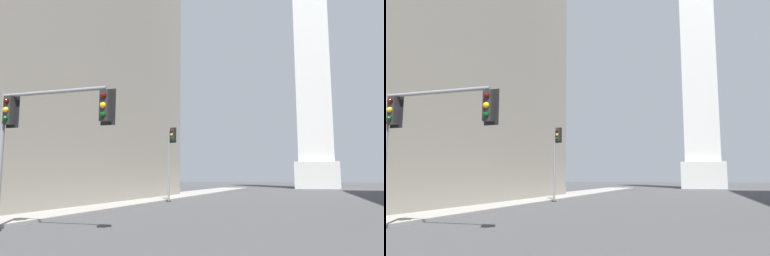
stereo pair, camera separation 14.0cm
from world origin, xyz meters
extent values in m
cube|color=gray|center=(-15.65, 26.88, 0.07)|extent=(5.00, 89.59, 0.15)
cube|color=silver|center=(0.00, 74.66, 2.54)|extent=(8.13, 8.13, 5.09)
cube|color=silver|center=(0.00, 74.66, 33.53)|extent=(6.51, 6.51, 56.88)
cylinder|color=slate|center=(-12.80, 8.88, 2.64)|extent=(0.18, 0.18, 5.27)
cube|color=black|center=(-12.51, 8.88, 4.57)|extent=(0.34, 0.34, 1.10)
cube|color=black|center=(-12.51, 9.06, 4.57)|extent=(0.58, 0.03, 1.32)
sphere|color=#410907|center=(-12.51, 8.69, 4.92)|extent=(0.22, 0.22, 0.22)
sphere|color=yellow|center=(-12.51, 8.69, 4.57)|extent=(0.22, 0.22, 0.22)
sphere|color=#073410|center=(-12.51, 8.69, 4.23)|extent=(0.22, 0.22, 0.22)
cylinder|color=slate|center=(-10.55, 8.88, 5.17)|extent=(4.50, 0.14, 0.14)
sphere|color=slate|center=(-12.80, 8.88, 5.17)|extent=(0.18, 0.18, 0.18)
cube|color=black|center=(-8.30, 8.88, 4.50)|extent=(0.34, 0.34, 1.10)
cube|color=black|center=(-8.30, 9.06, 4.50)|extent=(0.58, 0.03, 1.32)
sphere|color=#410907|center=(-8.30, 8.69, 4.85)|extent=(0.22, 0.22, 0.22)
sphere|color=yellow|center=(-8.30, 8.69, 4.50)|extent=(0.22, 0.22, 0.22)
sphere|color=#073410|center=(-8.30, 8.69, 4.16)|extent=(0.22, 0.22, 0.22)
cylinder|color=slate|center=(-12.87, 27.34, 3.18)|extent=(0.18, 0.18, 6.37)
cylinder|color=#262626|center=(-12.87, 27.34, 0.05)|extent=(0.40, 0.40, 0.10)
cube|color=black|center=(-12.58, 27.34, 5.67)|extent=(0.35, 0.35, 1.10)
cube|color=black|center=(-12.58, 27.52, 5.67)|extent=(0.58, 0.04, 1.32)
sphere|color=#410907|center=(-12.59, 27.15, 6.01)|extent=(0.22, 0.22, 0.22)
sphere|color=yellow|center=(-12.59, 27.15, 5.67)|extent=(0.22, 0.22, 0.22)
sphere|color=#073410|center=(-12.59, 27.15, 5.33)|extent=(0.22, 0.22, 0.22)
camera|label=1|loc=(-1.51, -2.67, 1.96)|focal=35.00mm
camera|label=2|loc=(-1.38, -2.63, 1.96)|focal=35.00mm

